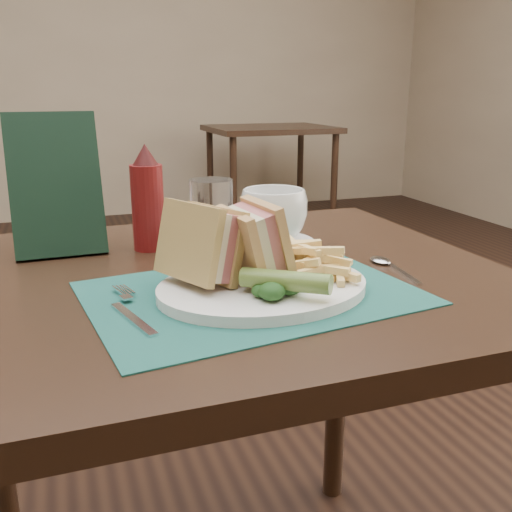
# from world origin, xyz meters

# --- Properties ---
(floor) EXTENTS (7.00, 7.00, 0.00)m
(floor) POSITION_xyz_m (0.00, 0.00, 0.00)
(floor) COLOR black
(floor) RESTS_ON ground
(wall_back) EXTENTS (6.00, 0.00, 6.00)m
(wall_back) POSITION_xyz_m (0.00, 3.50, 0.00)
(wall_back) COLOR tan
(wall_back) RESTS_ON ground
(table_main) EXTENTS (0.90, 0.75, 0.75)m
(table_main) POSITION_xyz_m (0.00, -0.50, 0.38)
(table_main) COLOR black
(table_main) RESTS_ON ground
(table_bg_right) EXTENTS (0.90, 0.75, 0.75)m
(table_bg_right) POSITION_xyz_m (1.32, 2.77, 0.38)
(table_bg_right) COLOR black
(table_bg_right) RESTS_ON ground
(placemat) EXTENTS (0.48, 0.37, 0.00)m
(placemat) POSITION_xyz_m (0.02, -0.61, 0.75)
(placemat) COLOR #184E46
(placemat) RESTS_ON table_main
(plate) EXTENTS (0.32, 0.26, 0.01)m
(plate) POSITION_xyz_m (0.04, -0.62, 0.76)
(plate) COLOR white
(plate) RESTS_ON placemat
(sandwich_half_a) EXTENTS (0.12, 0.14, 0.11)m
(sandwich_half_a) POSITION_xyz_m (-0.06, -0.59, 0.82)
(sandwich_half_a) COLOR tan
(sandwich_half_a) RESTS_ON plate
(sandwich_half_b) EXTENTS (0.09, 0.12, 0.11)m
(sandwich_half_b) POSITION_xyz_m (0.01, -0.60, 0.82)
(sandwich_half_b) COLOR tan
(sandwich_half_b) RESTS_ON plate
(kale_garnish) EXTENTS (0.11, 0.08, 0.03)m
(kale_garnish) POSITION_xyz_m (0.04, -0.67, 0.78)
(kale_garnish) COLOR #153714
(kale_garnish) RESTS_ON plate
(pickle_spear) EXTENTS (0.11, 0.10, 0.03)m
(pickle_spear) POSITION_xyz_m (0.04, -0.68, 0.79)
(pickle_spear) COLOR #526F2A
(pickle_spear) RESTS_ON plate
(fries_pile) EXTENTS (0.18, 0.20, 0.05)m
(fries_pile) POSITION_xyz_m (0.11, -0.60, 0.79)
(fries_pile) COLOR #F6D07B
(fries_pile) RESTS_ON plate
(fork) EXTENTS (0.08, 0.17, 0.01)m
(fork) POSITION_xyz_m (-0.15, -0.63, 0.76)
(fork) COLOR silver
(fork) RESTS_ON placemat
(spoon) EXTENTS (0.05, 0.15, 0.01)m
(spoon) POSITION_xyz_m (0.27, -0.58, 0.76)
(spoon) COLOR silver
(spoon) RESTS_ON table_main
(saucer) EXTENTS (0.19, 0.19, 0.01)m
(saucer) POSITION_xyz_m (0.14, -0.38, 0.76)
(saucer) COLOR white
(saucer) RESTS_ON table_main
(coffee_cup) EXTENTS (0.17, 0.17, 0.09)m
(coffee_cup) POSITION_xyz_m (0.14, -0.38, 0.81)
(coffee_cup) COLOR white
(coffee_cup) RESTS_ON saucer
(drinking_glass) EXTENTS (0.09, 0.09, 0.13)m
(drinking_glass) POSITION_xyz_m (0.02, -0.40, 0.81)
(drinking_glass) COLOR white
(drinking_glass) RESTS_ON table_main
(ketchup_bottle) EXTENTS (0.06, 0.06, 0.19)m
(ketchup_bottle) POSITION_xyz_m (-0.08, -0.33, 0.84)
(ketchup_bottle) COLOR #631011
(ketchup_bottle) RESTS_ON table_main
(check_presenter) EXTENTS (0.15, 0.09, 0.24)m
(check_presenter) POSITION_xyz_m (-0.22, -0.30, 0.87)
(check_presenter) COLOR black
(check_presenter) RESTS_ON table_main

